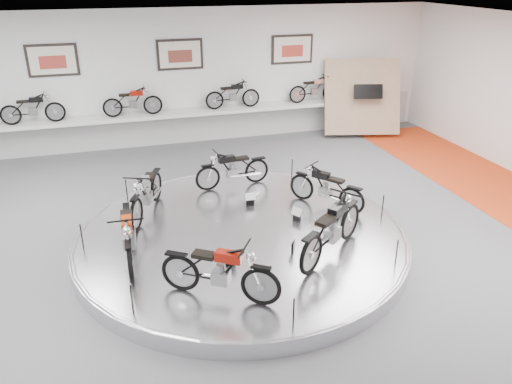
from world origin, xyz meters
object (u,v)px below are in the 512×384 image
object	(u,v)px
bike_e	(220,271)
bike_c	(146,192)
bike_b	(233,168)
bike_f	(332,228)
bike_d	(128,234)
shelf	(185,113)
bike_a	(326,187)
display_platform	(241,239)

from	to	relation	value
bike_e	bike_c	bearing A→B (deg)	137.04
bike_b	bike_c	xyz separation A→B (m)	(-2.06, -0.89, 0.05)
bike_c	bike_f	world-z (taller)	bike_f
bike_c	bike_d	size ratio (longest dim) A/B	0.99
shelf	bike_f	bearing A→B (deg)	-80.32
bike_c	bike_d	world-z (taller)	bike_d
shelf	bike_e	xyz separation A→B (m)	(-0.87, -8.34, -0.21)
bike_b	bike_c	world-z (taller)	bike_c
bike_d	bike_f	distance (m)	3.55
bike_a	bike_c	size ratio (longest dim) A/B	0.90
bike_c	bike_d	xyz separation A→B (m)	(-0.47, -1.72, 0.00)
display_platform	bike_f	bearing A→B (deg)	-44.23
bike_c	bike_e	distance (m)	3.36
bike_c	bike_b	bearing A→B (deg)	136.16
display_platform	shelf	size ratio (longest dim) A/B	0.58
bike_a	bike_b	bearing A→B (deg)	8.47
shelf	bike_d	xyz separation A→B (m)	(-2.13, -6.80, -0.20)
shelf	bike_e	bearing A→B (deg)	-95.97
bike_b	bike_d	bearing A→B (deg)	39.75
bike_e	bike_f	world-z (taller)	bike_f
bike_a	bike_d	world-z (taller)	bike_d
bike_a	bike_e	xyz separation A→B (m)	(-2.91, -2.52, 0.04)
bike_f	bike_a	bearing A→B (deg)	31.01
bike_a	bike_f	world-z (taller)	bike_f
shelf	bike_d	size ratio (longest dim) A/B	6.43
bike_b	bike_d	distance (m)	3.64
bike_a	bike_d	size ratio (longest dim) A/B	0.89
bike_d	bike_e	size ratio (longest dim) A/B	1.03
display_platform	shelf	distance (m)	6.46
bike_b	bike_d	xyz separation A→B (m)	(-2.54, -2.61, 0.05)
bike_a	bike_e	world-z (taller)	bike_e
bike_f	display_platform	bearing A→B (deg)	98.27
shelf	bike_c	size ratio (longest dim) A/B	6.48
shelf	bike_c	distance (m)	5.34
shelf	bike_e	distance (m)	8.39
display_platform	bike_d	bearing A→B (deg)	-169.47
bike_d	bike_e	world-z (taller)	bike_d
bike_a	bike_e	size ratio (longest dim) A/B	0.92
bike_c	bike_e	xyz separation A→B (m)	(0.79, -3.26, -0.01)
bike_e	bike_f	size ratio (longest dim) A/B	0.91
bike_c	bike_f	distance (m)	3.95
bike_b	bike_f	bearing A→B (deg)	98.47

